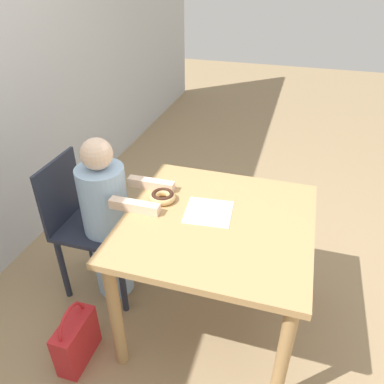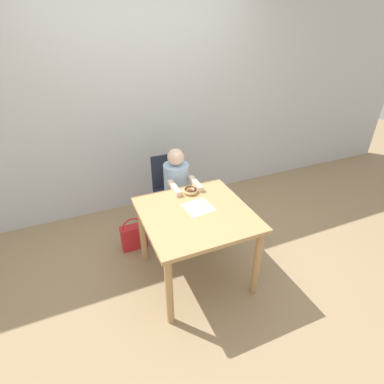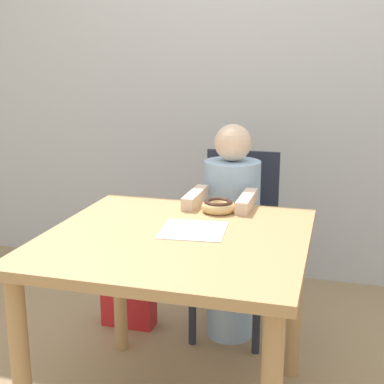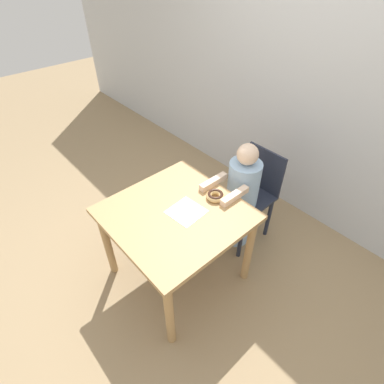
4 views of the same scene
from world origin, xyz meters
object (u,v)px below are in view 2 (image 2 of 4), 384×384
(child_figure, at_px, (177,195))
(donut, at_px, (190,191))
(handbag, at_px, (134,236))
(chair, at_px, (173,194))

(child_figure, height_order, donut, child_figure)
(donut, distance_m, handbag, 0.85)
(child_figure, relative_size, handbag, 2.73)
(donut, bearing_deg, chair, 91.66)
(chair, xyz_separation_m, handbag, (-0.51, -0.16, -0.31))
(chair, bearing_deg, donut, -88.34)
(chair, height_order, child_figure, child_figure)
(child_figure, distance_m, donut, 0.41)
(chair, height_order, donut, chair)
(chair, height_order, handbag, chair)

